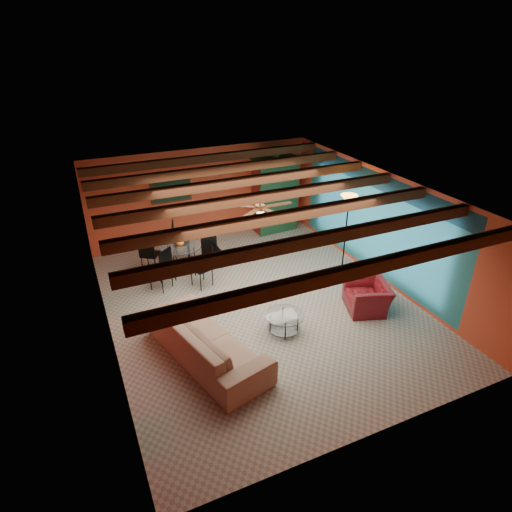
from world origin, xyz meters
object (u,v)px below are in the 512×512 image
dining_table (181,254)px  sofa (207,341)px  armoire (275,195)px  armchair (367,296)px  coffee_table (284,323)px  potted_plant (276,151)px  floor_lamp (345,234)px  vase (179,231)px

dining_table → sofa: bearing=-97.6°
dining_table → armoire: bearing=24.9°
armchair → coffee_table: size_ratio=1.24×
armoire → coffee_table: bearing=-117.9°
coffee_table → potted_plant: potted_plant is taller
potted_plant → armoire: bearing=0.0°
sofa → coffee_table: sofa is taller
armoire → sofa: bearing=-131.6°
dining_table → armoire: size_ratio=0.95×
dining_table → armoire: 3.80m
floor_lamp → vase: (-3.86, 1.52, 0.17)m
dining_table → potted_plant: bearing=24.9°
sofa → vase: vase is taller
coffee_table → potted_plant: 5.73m
sofa → floor_lamp: (4.31, 1.86, 0.62)m
armoire → floor_lamp: 3.13m
coffee_table → potted_plant: bearing=65.9°
armoire → vase: armoire is taller
sofa → potted_plant: size_ratio=5.84×
coffee_table → dining_table: dining_table is taller
armoire → vase: size_ratio=11.36×
dining_table → floor_lamp: 4.17m
sofa → armchair: 3.78m
coffee_table → armoire: size_ratio=0.36×
armchair → armoire: (0.09, 4.83, 0.78)m
sofa → armoire: 6.32m
coffee_table → armoire: armoire is taller
potted_plant → vase: 3.96m
coffee_table → floor_lamp: size_ratio=0.39×
dining_table → floor_lamp: size_ratio=1.03×
dining_table → vase: 0.65m
coffee_table → potted_plant: size_ratio=1.69×
sofa → floor_lamp: floor_lamp is taller
dining_table → vase: (0.00, 0.00, 0.65)m
coffee_table → armoire: (2.16, 4.81, 0.90)m
floor_lamp → vase: 4.15m
floor_lamp → sofa: bearing=-156.7°
dining_table → floor_lamp: floor_lamp is taller
sofa → armoire: (3.86, 4.96, 0.70)m
floor_lamp → dining_table: bearing=158.5°
coffee_table → armchair: bearing=-0.6°
sofa → potted_plant: (3.86, 4.96, 2.05)m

